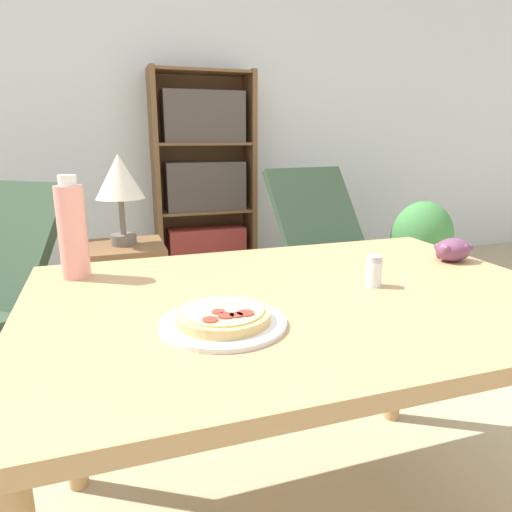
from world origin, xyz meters
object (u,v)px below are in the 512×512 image
(lounge_chair_far, at_px, (328,263))
(salt_shaker, at_px, (374,271))
(grape_bunch, at_px, (453,250))
(bookshelf, at_px, (205,183))
(potted_plant_floor, at_px, (422,242))
(pizza_on_plate, at_px, (223,319))
(drink_bottle, at_px, (72,230))
(table_lamp, at_px, (119,181))
(side_table, at_px, (129,310))

(lounge_chair_far, bearing_deg, salt_shaker, -121.92)
(grape_bunch, distance_m, bookshelf, 2.39)
(lounge_chair_far, height_order, potted_plant_floor, lounge_chair_far)
(grape_bunch, xyz_separation_m, salt_shaker, (-0.36, -0.13, 0.00))
(salt_shaker, height_order, potted_plant_floor, salt_shaker)
(pizza_on_plate, distance_m, salt_shaker, 0.44)
(drink_bottle, bearing_deg, table_lamp, 79.12)
(bookshelf, bearing_deg, potted_plant_floor, -27.18)
(drink_bottle, height_order, side_table, drink_bottle)
(lounge_chair_far, bearing_deg, pizza_on_plate, -131.24)
(side_table, xyz_separation_m, table_lamp, (0.00, 0.00, 0.59))
(drink_bottle, relative_size, table_lamp, 0.69)
(pizza_on_plate, height_order, side_table, pizza_on_plate)
(drink_bottle, relative_size, side_table, 0.44)
(salt_shaker, xyz_separation_m, side_table, (-0.56, 1.11, -0.45))
(table_lamp, bearing_deg, pizza_on_plate, -83.51)
(grape_bunch, relative_size, drink_bottle, 0.42)
(pizza_on_plate, xyz_separation_m, table_lamp, (-0.14, 1.23, 0.17))
(potted_plant_floor, bearing_deg, pizza_on_plate, -136.31)
(bookshelf, bearing_deg, table_lamp, -115.48)
(pizza_on_plate, distance_m, table_lamp, 1.25)
(table_lamp, bearing_deg, drink_bottle, -100.88)
(pizza_on_plate, relative_size, side_table, 0.41)
(drink_bottle, height_order, bookshelf, bookshelf)
(salt_shaker, relative_size, side_table, 0.13)
(grape_bunch, height_order, drink_bottle, drink_bottle)
(grape_bunch, bearing_deg, bookshelf, 96.08)
(pizza_on_plate, height_order, potted_plant_floor, pizza_on_plate)
(pizza_on_plate, distance_m, drink_bottle, 0.54)
(salt_shaker, bearing_deg, potted_plant_floor, 48.64)
(bookshelf, bearing_deg, grape_bunch, -83.92)
(drink_bottle, xyz_separation_m, bookshelf, (0.82, 2.19, -0.11))
(bookshelf, distance_m, potted_plant_floor, 1.68)
(pizza_on_plate, xyz_separation_m, lounge_chair_far, (1.14, 1.73, -0.45))
(potted_plant_floor, bearing_deg, table_lamp, -162.80)
(salt_shaker, relative_size, lounge_chair_far, 0.09)
(lounge_chair_far, xyz_separation_m, potted_plant_floor, (0.84, 0.16, 0.05))
(pizza_on_plate, height_order, table_lamp, table_lamp)
(grape_bunch, height_order, salt_shaker, salt_shaker)
(drink_bottle, xyz_separation_m, lounge_chair_far, (1.43, 1.29, -0.56))
(grape_bunch, xyz_separation_m, table_lamp, (-0.92, 0.98, 0.15))
(bookshelf, xyz_separation_m, potted_plant_floor, (1.45, -0.74, -0.40))
(drink_bottle, relative_size, bookshelf, 0.17)
(bookshelf, bearing_deg, drink_bottle, -110.49)
(salt_shaker, bearing_deg, grape_bunch, 20.30)
(side_table, bearing_deg, potted_plant_floor, 17.20)
(side_table, bearing_deg, pizza_on_plate, -83.51)
(pizza_on_plate, distance_m, side_table, 1.31)
(salt_shaker, xyz_separation_m, table_lamp, (-0.56, 1.11, 0.14))
(grape_bunch, distance_m, potted_plant_floor, 2.07)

